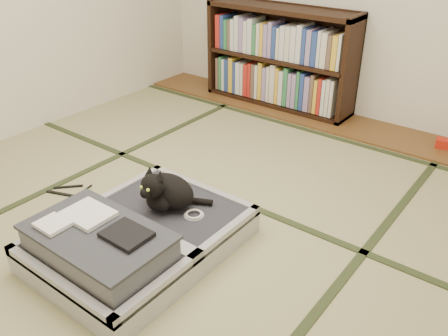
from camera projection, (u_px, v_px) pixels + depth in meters
The scene contains 9 objects.
floor at pixel (183, 223), 2.91m from camera, with size 4.50×4.50×0.00m, color tan.
wood_strip at pixel (330, 120), 4.30m from camera, with size 4.00×0.50×0.02m, color brown.
red_item at pixel (446, 144), 3.77m from camera, with size 0.15×0.09×0.07m, color red.
tatami_borders at pixel (231, 189), 3.25m from camera, with size 4.00×4.50×0.01m.
bookcase at pixel (279, 60), 4.46m from camera, with size 1.47×0.34×0.95m.
suitcase at pixel (134, 239), 2.58m from camera, with size 0.83×1.11×0.33m.
cat at pixel (166, 192), 2.72m from camera, with size 0.37×0.37×0.30m.
cable_coil at pixel (194, 215), 2.69m from camera, with size 0.12×0.12×0.03m.
hanger at pixel (76, 194), 3.19m from camera, with size 0.40×0.25×0.01m.
Camera 1 is at (1.66, -1.75, 1.69)m, focal length 38.00 mm.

